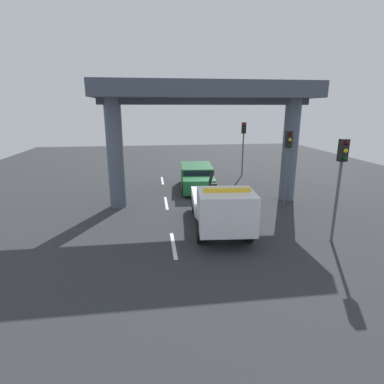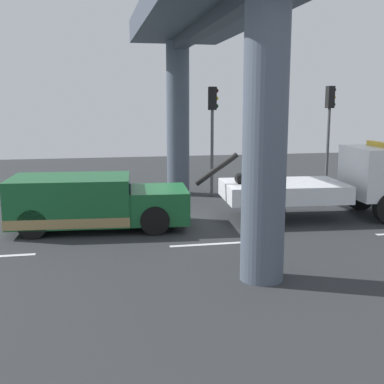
{
  "view_description": "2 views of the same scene",
  "coord_description": "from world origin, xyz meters",
  "views": [
    {
      "loc": [
        17.8,
        -3.17,
        5.6
      ],
      "look_at": [
        0.68,
        -0.88,
        0.83
      ],
      "focal_mm": 28.5,
      "sensor_mm": 36.0,
      "label": 1
    },
    {
      "loc": [
        -3.23,
        -14.87,
        3.72
      ],
      "look_at": [
        -0.38,
        -0.76,
        1.14
      ],
      "focal_mm": 46.57,
      "sensor_mm": 36.0,
      "label": 2
    }
  ],
  "objects": [
    {
      "name": "lane_stripe_mid",
      "position": [
        0.0,
        -2.38,
        0.0
      ],
      "size": [
        2.6,
        0.16,
        0.01
      ],
      "primitive_type": "cube",
      "color": "silver",
      "rests_on": "ground"
    },
    {
      "name": "traffic_light_near",
      "position": [
        -6.98,
        4.47,
        3.25
      ],
      "size": [
        0.39,
        0.32,
        4.47
      ],
      "color": "#515456",
      "rests_on": "ground"
    },
    {
      "name": "traffic_light_far",
      "position": [
        1.52,
        4.47,
        3.17
      ],
      "size": [
        0.39,
        0.32,
        4.35
      ],
      "color": "#515456",
      "rests_on": "ground"
    },
    {
      "name": "ground_plane",
      "position": [
        0.0,
        0.0,
        -0.05
      ],
      "size": [
        60.0,
        40.0,
        0.1
      ],
      "primitive_type": "cube",
      "color": "#2D3033"
    },
    {
      "name": "towed_van_green",
      "position": [
        -3.31,
        0.01,
        0.78
      ],
      "size": [
        5.35,
        2.58,
        1.58
      ],
      "color": "#195B2D",
      "rests_on": "ground"
    },
    {
      "name": "traffic_light_mid",
      "position": [
        6.52,
        4.47,
        3.21
      ],
      "size": [
        0.39,
        0.32,
        4.41
      ],
      "color": "#515456",
      "rests_on": "ground"
    },
    {
      "name": "lane_stripe_east",
      "position": [
        6.0,
        -2.38,
        0.0
      ],
      "size": [
        2.6,
        0.16,
        0.01
      ],
      "primitive_type": "cube",
      "color": "silver",
      "rests_on": "ground"
    },
    {
      "name": "tow_truck_white",
      "position": [
        4.73,
        -0.06,
        1.2
      ],
      "size": [
        7.33,
        2.86,
        2.46
      ],
      "color": "white",
      "rests_on": "ground"
    },
    {
      "name": "overpass_structure",
      "position": [
        0.24,
        0.0,
        5.83
      ],
      "size": [
        3.6,
        12.39,
        7.0
      ],
      "color": "#4C5666",
      "rests_on": "ground"
    },
    {
      "name": "lane_stripe_west",
      "position": [
        -6.0,
        -2.38,
        0.0
      ],
      "size": [
        2.6,
        0.16,
        0.01
      ],
      "primitive_type": "cube",
      "color": "silver",
      "rests_on": "ground"
    }
  ]
}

